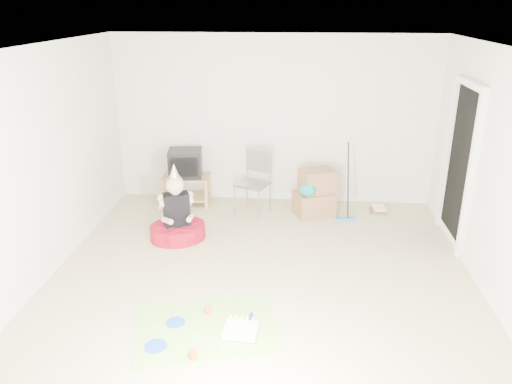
# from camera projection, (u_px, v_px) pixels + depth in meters

# --- Properties ---
(ground) EXTENTS (5.00, 5.00, 0.00)m
(ground) POSITION_uv_depth(u_px,v_px,m) (262.00, 275.00, 5.88)
(ground) COLOR #C8BA8F
(ground) RESTS_ON ground
(doorway_recess) EXTENTS (0.02, 0.90, 2.05)m
(doorway_recess) POSITION_uv_depth(u_px,v_px,m) (460.00, 167.00, 6.44)
(doorway_recess) COLOR black
(doorway_recess) RESTS_ON ground
(tv_stand) EXTENTS (0.75, 0.49, 0.46)m
(tv_stand) POSITION_uv_depth(u_px,v_px,m) (187.00, 187.00, 7.90)
(tv_stand) COLOR #A57B4A
(tv_stand) RESTS_ON ground
(crt_tv) EXTENTS (0.55, 0.48, 0.43)m
(crt_tv) POSITION_uv_depth(u_px,v_px,m) (185.00, 163.00, 7.76)
(crt_tv) COLOR black
(crt_tv) RESTS_ON tv_stand
(folding_chair) EXTENTS (0.57, 0.56, 0.98)m
(folding_chair) POSITION_uv_depth(u_px,v_px,m) (253.00, 184.00, 7.44)
(folding_chair) COLOR gray
(folding_chair) RESTS_ON ground
(cardboard_boxes) EXTENTS (0.66, 0.61, 0.70)m
(cardboard_boxes) POSITION_uv_depth(u_px,v_px,m) (315.00, 194.00, 7.46)
(cardboard_boxes) COLOR #936847
(cardboard_boxes) RESTS_ON ground
(floor_mop) EXTENTS (0.28, 0.37, 1.10)m
(floor_mop) POSITION_uv_depth(u_px,v_px,m) (347.00, 203.00, 7.29)
(floor_mop) COLOR blue
(floor_mop) RESTS_ON ground
(book_pile) EXTENTS (0.23, 0.28, 0.09)m
(book_pile) POSITION_uv_depth(u_px,v_px,m) (378.00, 209.00, 7.66)
(book_pile) COLOR #277752
(book_pile) RESTS_ON ground
(seated_woman) EXTENTS (0.97, 0.97, 1.07)m
(seated_woman) POSITION_uv_depth(u_px,v_px,m) (177.00, 223.00, 6.72)
(seated_woman) COLOR #A60F24
(seated_woman) RESTS_ON ground
(party_mat) EXTENTS (1.62, 1.36, 0.01)m
(party_mat) POSITION_uv_depth(u_px,v_px,m) (205.00, 328.00, 4.94)
(party_mat) COLOR #FF35A3
(party_mat) RESTS_ON ground
(birthday_cake) EXTENTS (0.34, 0.28, 0.15)m
(birthday_cake) POSITION_uv_depth(u_px,v_px,m) (241.00, 331.00, 4.82)
(birthday_cake) COLOR white
(birthday_cake) RESTS_ON party_mat
(blue_plate_near) EXTENTS (0.26, 0.26, 0.01)m
(blue_plate_near) POSITION_uv_depth(u_px,v_px,m) (176.00, 322.00, 5.00)
(blue_plate_near) COLOR blue
(blue_plate_near) RESTS_ON party_mat
(blue_plate_far) EXTENTS (0.28, 0.28, 0.01)m
(blue_plate_far) POSITION_uv_depth(u_px,v_px,m) (156.00, 346.00, 4.66)
(blue_plate_far) COLOR blue
(blue_plate_far) RESTS_ON party_mat
(orange_cup_near) EXTENTS (0.08, 0.08, 0.08)m
(orange_cup_near) POSITION_uv_depth(u_px,v_px,m) (208.00, 310.00, 5.15)
(orange_cup_near) COLOR #DC5518
(orange_cup_near) RESTS_ON party_mat
(orange_cup_far) EXTENTS (0.08, 0.08, 0.09)m
(orange_cup_far) POSITION_uv_depth(u_px,v_px,m) (193.00, 355.00, 4.49)
(orange_cup_far) COLOR #DC5518
(orange_cup_far) RESTS_ON party_mat
(blue_party_hat) EXTENTS (0.14, 0.14, 0.17)m
(blue_party_hat) POSITION_uv_depth(u_px,v_px,m) (251.00, 317.00, 4.95)
(blue_party_hat) COLOR #1735A6
(blue_party_hat) RESTS_ON party_mat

